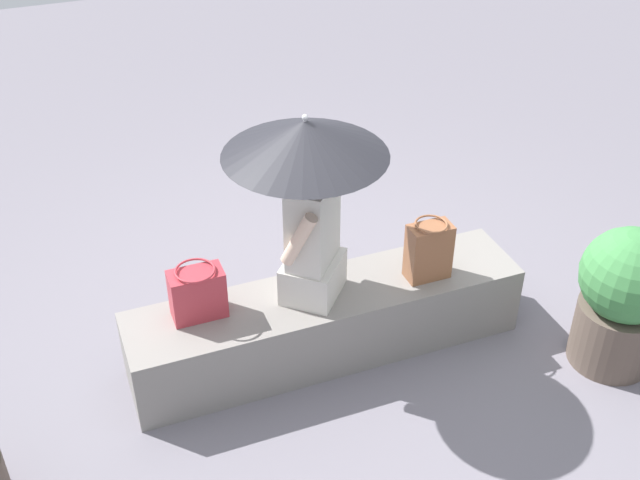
{
  "coord_description": "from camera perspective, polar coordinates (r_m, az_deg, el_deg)",
  "views": [
    {
      "loc": [
        -1.27,
        -3.18,
        3.15
      ],
      "look_at": [
        -0.04,
        0.01,
        0.78
      ],
      "focal_mm": 44.52,
      "sensor_mm": 36.0,
      "label": 1
    }
  ],
  "objects": [
    {
      "name": "stone_bench",
      "position": [
        4.51,
        0.49,
        -5.88
      ],
      "size": [
        2.24,
        0.48,
        0.43
      ],
      "primitive_type": "cube",
      "color": "gray",
      "rests_on": "ground"
    },
    {
      "name": "person_seated",
      "position": [
        4.14,
        -0.53,
        0.42
      ],
      "size": [
        0.46,
        0.49,
        0.9
      ],
      "color": "beige",
      "rests_on": "stone_bench"
    },
    {
      "name": "parasol",
      "position": [
        3.81,
        -1.05,
        7.31
      ],
      "size": [
        0.82,
        0.82,
        1.09
      ],
      "color": "#B7B7BC",
      "rests_on": "stone_bench"
    },
    {
      "name": "handbag_black",
      "position": [
        4.43,
        7.82,
        -0.76
      ],
      "size": [
        0.24,
        0.18,
        0.36
      ],
      "color": "brown",
      "rests_on": "stone_bench"
    },
    {
      "name": "ground_plane",
      "position": [
        4.65,
        0.48,
        -7.87
      ],
      "size": [
        14.0,
        14.0,
        0.0
      ],
      "primitive_type": "plane",
      "color": "slate"
    },
    {
      "name": "tote_bag_canvas",
      "position": [
        4.18,
        -8.8,
        -3.79
      ],
      "size": [
        0.28,
        0.21,
        0.3
      ],
      "color": "#B2333D",
      "rests_on": "stone_bench"
    },
    {
      "name": "planter_far",
      "position": [
        4.6,
        21.0,
        -3.8
      ],
      "size": [
        0.53,
        0.53,
        0.86
      ],
      "color": "brown",
      "rests_on": "ground"
    }
  ]
}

